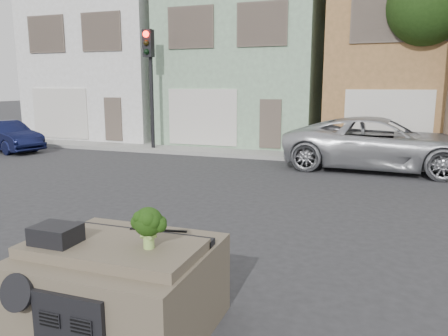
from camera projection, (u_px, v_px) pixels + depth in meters
The scene contains 12 objects.
ground_plane at pixel (215, 243), 7.89m from camera, with size 120.00×120.00×0.00m, color #303033.
sidewalk at pixel (307, 154), 17.59m from camera, with size 40.00×3.00×0.15m, color gray.
townhouse_white at pixel (122, 67), 24.23m from camera, with size 7.20×8.20×7.55m, color white.
townhouse_mint at pixel (252, 65), 21.75m from camera, with size 7.20×8.20×7.55m, color #8CB08D.
townhouse_tan at pixel (415, 63), 19.28m from camera, with size 7.20×8.20×7.55m, color #9C6E40.
navy_sedan at pixel (7, 151), 18.90m from camera, with size 1.37×3.93×1.30m, color #0E1235.
silver_pickup at pixel (378, 169), 14.79m from camera, with size 2.93×6.35×1.76m, color #BBBDC2.
traffic_signal at pixel (150, 91), 18.35m from camera, with size 0.40×0.40×5.10m, color black.
car_dashboard at pixel (122, 285), 5.01m from camera, with size 2.00×1.80×1.12m, color brown.
instrument_hump at pixel (56, 234), 4.75m from camera, with size 0.48×0.38×0.20m, color black.
wiper_arm at pixel (158, 230), 5.16m from camera, with size 0.70×0.03×0.02m, color black.
broccoli at pixel (148, 227), 4.58m from camera, with size 0.37×0.37×0.46m, color black.
Camera 1 is at (2.67, -7.01, 2.82)m, focal length 35.00 mm.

